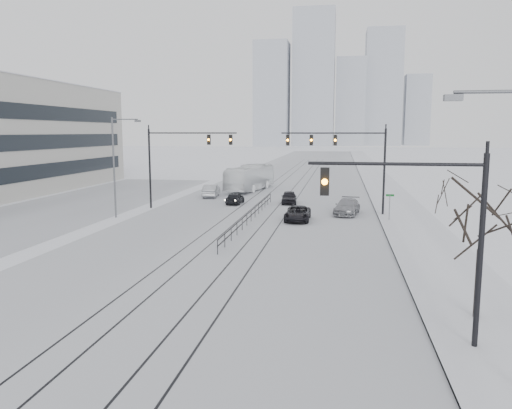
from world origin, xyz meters
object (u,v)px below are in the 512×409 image
at_px(sedan_nb_right, 347,207).
at_px(sedan_nb_far, 289,197).
at_px(bare_tree, 483,213).
at_px(traffic_mast_near, 433,223).
at_px(sedan_nb_front, 298,214).
at_px(box_truck, 250,178).
at_px(sedan_sb_inner, 235,198).
at_px(sedan_sb_outer, 211,191).

height_order(sedan_nb_right, sedan_nb_far, sedan_nb_right).
bearing_deg(bare_tree, traffic_mast_near, -128.76).
xyz_separation_m(sedan_nb_front, box_truck, (-8.18, 21.77, 1.03)).
xyz_separation_m(traffic_mast_near, bare_tree, (2.41, 3.00, -0.07)).
distance_m(sedan_sb_inner, sedan_nb_far, 5.85).
bearing_deg(sedan_sb_outer, sedan_nb_far, 152.35).
height_order(bare_tree, sedan_nb_front, bare_tree).
height_order(sedan_nb_front, sedan_nb_right, sedan_nb_right).
distance_m(bare_tree, sedan_sb_inner, 35.56).
bearing_deg(sedan_nb_right, bare_tree, -70.38).
distance_m(traffic_mast_near, sedan_sb_inner, 37.23).
distance_m(sedan_nb_right, box_truck, 21.61).
distance_m(sedan_sb_outer, sedan_nb_right, 18.85).
relative_size(bare_tree, sedan_nb_far, 1.54).
distance_m(traffic_mast_near, sedan_nb_front, 26.25).
distance_m(bare_tree, box_truck, 47.23).
distance_m(sedan_sb_inner, box_truck, 12.75).
bearing_deg(sedan_nb_far, sedan_sb_outer, 153.21).
xyz_separation_m(bare_tree, sedan_nb_far, (-11.09, 32.47, -3.81)).
bearing_deg(box_truck, sedan_nb_front, 120.81).
bearing_deg(bare_tree, box_truck, 111.70).
bearing_deg(traffic_mast_near, bare_tree, 51.24).
bearing_deg(traffic_mast_near, sedan_nb_right, 95.01).
height_order(traffic_mast_near, sedan_sb_inner, traffic_mast_near).
distance_m(traffic_mast_near, box_truck, 49.24).
xyz_separation_m(sedan_nb_front, sedan_nb_far, (-1.83, 10.44, 0.04)).
distance_m(traffic_mast_near, bare_tree, 3.85).
distance_m(sedan_nb_front, sedan_nb_far, 10.60).
xyz_separation_m(sedan_sb_inner, sedan_nb_right, (11.81, -4.93, 0.10)).
relative_size(bare_tree, sedan_nb_right, 1.22).
distance_m(sedan_sb_outer, box_truck, 8.20).
height_order(sedan_sb_inner, sedan_nb_right, sedan_nb_right).
distance_m(sedan_sb_inner, sedan_sb_outer, 6.64).
height_order(sedan_sb_outer, sedan_nb_front, sedan_sb_outer).
bearing_deg(sedan_nb_right, sedan_sb_outer, 156.08).
xyz_separation_m(sedan_sb_outer, sedan_nb_front, (11.56, -14.35, -0.11)).
distance_m(sedan_nb_far, box_truck, 13.03).
xyz_separation_m(sedan_sb_inner, sedan_nb_front, (7.53, -9.08, 0.01)).
relative_size(bare_tree, box_truck, 0.51).
bearing_deg(bare_tree, sedan_sb_outer, 119.77).
xyz_separation_m(sedan_sb_outer, box_truck, (3.38, 7.42, 0.92)).
xyz_separation_m(sedan_nb_far, box_truck, (-6.35, 11.33, 0.99)).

